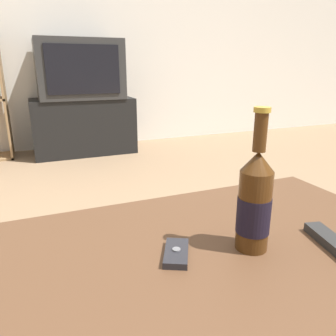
{
  "coord_description": "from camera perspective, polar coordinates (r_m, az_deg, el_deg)",
  "views": [
    {
      "loc": [
        -0.28,
        -0.49,
        0.81
      ],
      "look_at": [
        0.05,
        0.31,
        0.54
      ],
      "focal_mm": 35.0,
      "sensor_mm": 36.0,
      "label": 1
    }
  ],
  "objects": [
    {
      "name": "coffee_table",
      "position": [
        0.72,
        6.02,
        -20.44
      ],
      "size": [
        1.09,
        0.69,
        0.44
      ],
      "color": "brown",
      "rests_on": "ground_plane"
    },
    {
      "name": "back_wall",
      "position": [
        3.56,
        -19.55,
        24.31
      ],
      "size": [
        8.0,
        0.05,
        2.6
      ],
      "color": "silver",
      "rests_on": "ground_plane"
    },
    {
      "name": "cell_phone",
      "position": [
        0.69,
        1.46,
        -14.58
      ],
      "size": [
        0.09,
        0.11,
        0.02
      ],
      "rotation": [
        0.0,
        0.0,
        -0.47
      ],
      "color": "#232328",
      "rests_on": "coffee_table"
    },
    {
      "name": "remote_control",
      "position": [
        0.81,
        26.48,
        -11.33
      ],
      "size": [
        0.07,
        0.15,
        0.02
      ],
      "rotation": [
        0.0,
        0.0,
        -0.23
      ],
      "color": "#282828",
      "rests_on": "coffee_table"
    },
    {
      "name": "tv_stand",
      "position": [
        3.28,
        -14.48,
        7.13
      ],
      "size": [
        0.93,
        0.47,
        0.52
      ],
      "color": "black",
      "rests_on": "ground_plane"
    },
    {
      "name": "television",
      "position": [
        3.23,
        -15.18,
        16.25
      ],
      "size": [
        0.75,
        0.51,
        0.52
      ],
      "color": "#2D2D2D",
      "rests_on": "tv_stand"
    },
    {
      "name": "beer_bottle",
      "position": [
        0.7,
        14.82,
        -5.78
      ],
      "size": [
        0.07,
        0.07,
        0.3
      ],
      "color": "#47280F",
      "rests_on": "coffee_table"
    }
  ]
}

